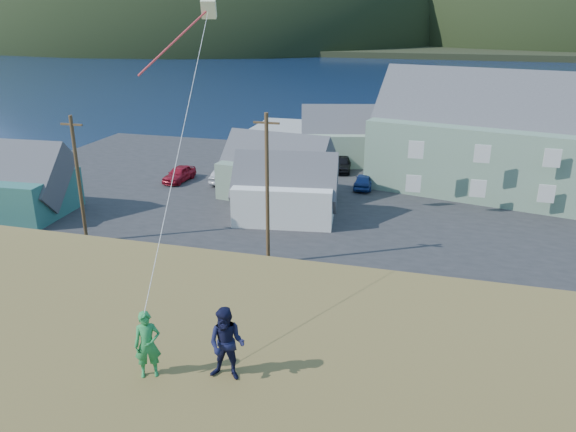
% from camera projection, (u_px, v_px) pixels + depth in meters
% --- Properties ---
extents(ground, '(900.00, 900.00, 0.00)m').
position_uv_depth(ground, '(337.00, 284.00, 33.32)').
color(ground, '#0A1638').
rests_on(ground, ground).
extents(grass_strip, '(110.00, 8.00, 0.10)m').
position_uv_depth(grass_strip, '(330.00, 299.00, 31.50)').
color(grass_strip, '#4C3D19').
rests_on(grass_strip, ground).
extents(waterfront_lot, '(72.00, 36.00, 0.12)m').
position_uv_depth(waterfront_lot, '(374.00, 197.00, 48.69)').
color(waterfront_lot, '#28282B').
rests_on(waterfront_lot, ground).
extents(wharf, '(26.00, 14.00, 0.90)m').
position_uv_depth(wharf, '(350.00, 136.00, 70.87)').
color(wharf, gray).
rests_on(wharf, ground).
extents(far_shore, '(900.00, 320.00, 2.00)m').
position_uv_depth(far_shore, '(442.00, 37.00, 331.56)').
color(far_shore, black).
rests_on(far_shore, ground).
extents(far_hills, '(760.00, 265.00, 143.00)m').
position_uv_depth(far_hills, '(515.00, 40.00, 276.45)').
color(far_hills, black).
rests_on(far_hills, ground).
extents(shed_teal, '(9.41, 6.92, 7.15)m').
position_uv_depth(shed_teal, '(10.00, 182.00, 43.81)').
color(shed_teal, '#2C6568').
rests_on(shed_teal, waterfront_lot).
extents(shed_palegreen_near, '(9.85, 6.90, 6.67)m').
position_uv_depth(shed_palegreen_near, '(276.00, 169.00, 48.11)').
color(shed_palegreen_near, slate).
rests_on(shed_palegreen_near, waterfront_lot).
extents(shed_white, '(8.58, 6.31, 6.32)m').
position_uv_depth(shed_white, '(285.00, 190.00, 42.84)').
color(shed_white, white).
rests_on(shed_white, waterfront_lot).
extents(shed_palegreen_far, '(12.12, 8.70, 7.37)m').
position_uv_depth(shed_palegreen_far, '(353.00, 137.00, 59.06)').
color(shed_palegreen_far, gray).
rests_on(shed_palegreen_far, waterfront_lot).
extents(utility_poles, '(32.57, 0.24, 9.60)m').
position_uv_depth(utility_poles, '(301.00, 197.00, 33.71)').
color(utility_poles, '#47331E').
rests_on(utility_poles, waterfront_lot).
extents(parked_cars, '(21.32, 12.72, 1.53)m').
position_uv_depth(parked_cars, '(294.00, 171.00, 53.69)').
color(parked_cars, black).
rests_on(parked_cars, waterfront_lot).
extents(kite_flyer_green, '(0.72, 0.63, 1.66)m').
position_uv_depth(kite_flyer_green, '(147.00, 344.00, 12.91)').
color(kite_flyer_green, '#248641').
rests_on(kite_flyer_green, hillside).
extents(kite_flyer_navy, '(0.91, 0.72, 1.81)m').
position_uv_depth(kite_flyer_navy, '(227.00, 344.00, 12.79)').
color(kite_flyer_navy, '#121533').
rests_on(kite_flyer_navy, hillside).
extents(kite_rig, '(1.26, 3.95, 9.86)m').
position_uv_depth(kite_rig, '(203.00, 17.00, 17.19)').
color(kite_rig, '#EFF0B7').
rests_on(kite_rig, ground).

